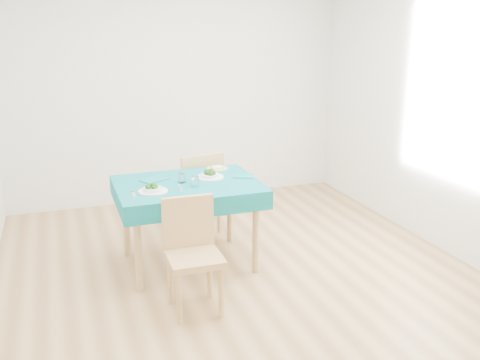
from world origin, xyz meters
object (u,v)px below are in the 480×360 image
object	(u,v)px
bowl_far	(210,174)
table	(189,224)
chair_far	(194,178)
chair_near	(194,250)
bowl_near	(153,188)
side_plate	(217,168)

from	to	relation	value
bowl_far	table	bearing A→B (deg)	-159.17
table	chair_far	xyz separation A→B (m)	(0.26, 0.76, 0.19)
chair_near	bowl_far	bearing A→B (deg)	67.59
bowl_near	bowl_far	size ratio (longest dim) A/B	0.98
chair_near	bowl_far	world-z (taller)	chair_near
chair_far	side_plate	world-z (taller)	chair_far
chair_near	side_plate	xyz separation A→B (m)	(0.54, 1.16, 0.28)
chair_far	bowl_near	size ratio (longest dim) A/B	4.70
chair_near	bowl_near	size ratio (longest dim) A/B	4.05
bowl_far	chair_far	bearing A→B (deg)	87.72
bowl_near	bowl_far	xyz separation A→B (m)	(0.55, 0.24, 0.00)
table	chair_near	world-z (taller)	chair_near
chair_far	chair_near	bearing A→B (deg)	64.32
chair_near	bowl_far	distance (m)	1.02
chair_near	side_plate	world-z (taller)	chair_near
chair_far	bowl_far	distance (m)	0.72
bowl_far	side_plate	xyz separation A→B (m)	(0.15, 0.26, -0.03)
bowl_near	bowl_far	bearing A→B (deg)	23.82
side_plate	chair_near	bearing A→B (deg)	-114.77
bowl_near	side_plate	distance (m)	0.87
chair_near	chair_far	xyz separation A→B (m)	(0.41, 1.57, 0.08)
chair_far	bowl_near	distance (m)	1.11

